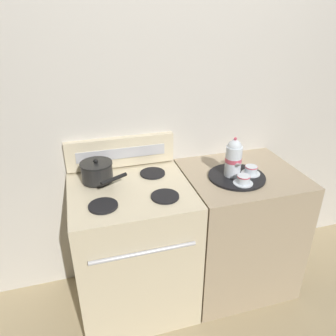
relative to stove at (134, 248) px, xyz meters
The scene contains 11 objects.
ground_plane 0.59m from the stove, ahead, with size 6.00×6.00×0.00m, color tan.
wall_back 0.83m from the stove, 43.39° to the left, with size 6.00×0.05×2.20m.
stove is the anchor object (origin of this frame).
control_panel 0.64m from the stove, 90.00° to the left, with size 0.71×0.05×0.20m.
side_counter 0.74m from the stove, ahead, with size 0.74×0.66×0.90m.
saucepan 0.57m from the stove, 139.91° to the left, with size 0.26×0.31×0.14m.
serving_tray 0.81m from the stove, ahead, with size 0.36×0.36×0.01m.
teapot 0.87m from the stove, ahead, with size 0.10×0.17×0.25m.
teacup_left 0.91m from the stove, ahead, with size 0.12×0.12×0.05m.
teacup_right 0.84m from the stove, 12.78° to the right, with size 0.12×0.12×0.05m.
creamer_jug 0.88m from the stove, ahead, with size 0.07×0.07×0.06m.
Camera 1 is at (-0.63, -1.68, 1.88)m, focal length 35.00 mm.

